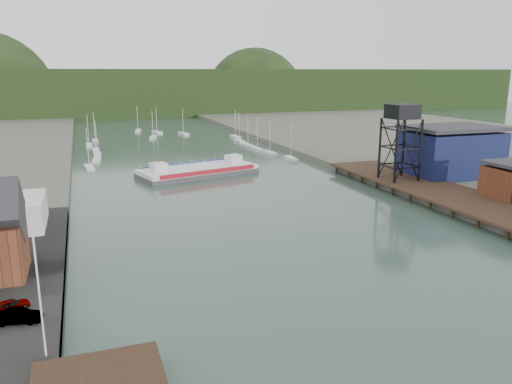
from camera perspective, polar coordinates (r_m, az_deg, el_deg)
ground at (r=49.13m, az=21.05°, el=-17.75°), size 600.00×600.00×0.00m
east_pier at (r=103.18m, az=20.92°, el=-0.12°), size 14.00×70.00×2.45m
flagpole at (r=44.83m, az=-23.57°, el=-10.21°), size 0.16×0.16×12.00m
lift_tower at (r=109.97m, az=16.36°, el=8.30°), size 6.50×6.50×16.00m
blue_shed at (r=121.75m, az=21.32°, el=4.31°), size 20.50×14.50×11.30m
marina_sailboats at (r=173.78m, az=-9.62°, el=5.35°), size 57.71×92.65×0.90m
distant_hills at (r=333.74m, az=-15.32°, el=10.69°), size 500.00×120.00×80.00m
chain_ferry at (r=122.94m, az=-6.65°, el=2.45°), size 30.38×18.30×4.09m
car_west_a at (r=56.52m, az=-26.19°, el=-11.50°), size 3.73×2.63×1.18m
car_west_b at (r=53.56m, az=-25.52°, el=-12.70°), size 4.41×2.28×1.38m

